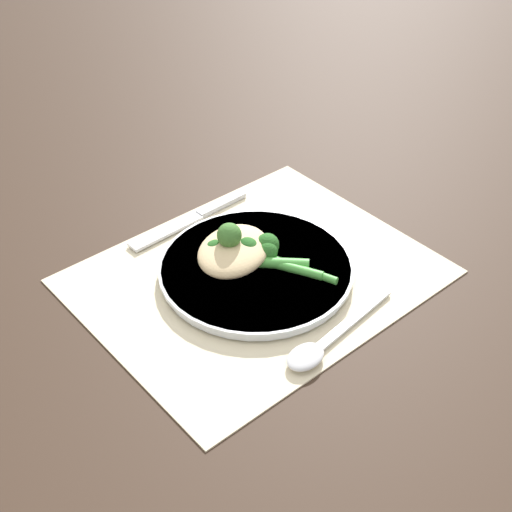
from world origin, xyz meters
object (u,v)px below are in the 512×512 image
object	(u,v)px
knife	(192,218)
plate	(256,269)
broccoli_stalk_rear	(231,258)
broccoli_stalk_left	(274,251)
spoon	(318,347)
chicken_fillet	(234,251)
broccoli_stalk_front	(255,253)

from	to	relation	value
knife	plate	bearing A→B (deg)	174.97
knife	broccoli_stalk_rear	bearing A→B (deg)	164.31
broccoli_stalk_left	spoon	world-z (taller)	broccoli_stalk_left
broccoli_stalk_rear	broccoli_stalk_left	size ratio (longest dim) A/B	0.94
knife	broccoli_stalk_left	bearing A→B (deg)	-175.56
knife	chicken_fillet	bearing A→B (deg)	167.74
broccoli_stalk_front	knife	xyz separation A→B (m)	(0.00, 0.14, -0.02)
broccoli_stalk_front	spoon	size ratio (longest dim) A/B	0.65
spoon	broccoli_stalk_rear	bearing A→B (deg)	-10.12
chicken_fillet	broccoli_stalk_left	world-z (taller)	same
plate	spoon	size ratio (longest dim) A/B	1.35
plate	broccoli_stalk_front	xyz separation A→B (m)	(0.01, 0.01, 0.02)
chicken_fillet	spoon	world-z (taller)	chicken_fillet
broccoli_stalk_rear	knife	xyz separation A→B (m)	(0.03, 0.12, -0.02)
broccoli_stalk_front	spoon	world-z (taller)	broccoli_stalk_front
broccoli_stalk_rear	chicken_fillet	bearing A→B (deg)	-15.62
chicken_fillet	spoon	distance (m)	0.17
broccoli_stalk_rear	spoon	bearing A→B (deg)	-139.57
broccoli_stalk_left	plate	bearing A→B (deg)	149.48
broccoli_stalk_left	spoon	size ratio (longest dim) A/B	0.64
plate	chicken_fillet	world-z (taller)	chicken_fillet
chicken_fillet	broccoli_stalk_rear	bearing A→B (deg)	-149.92
broccoli_stalk_front	broccoli_stalk_left	size ratio (longest dim) A/B	1.01
chicken_fillet	spoon	bearing A→B (deg)	-96.69
broccoli_stalk_front	broccoli_stalk_left	distance (m)	0.02
broccoli_stalk_rear	knife	bearing A→B (deg)	30.05
broccoli_stalk_left	broccoli_stalk_rear	bearing A→B (deg)	131.36
broccoli_stalk_front	spoon	distance (m)	0.16
plate	spoon	bearing A→B (deg)	-103.22
broccoli_stalk_front	knife	bearing A→B (deg)	61.96
broccoli_stalk_rear	knife	distance (m)	0.13
broccoli_stalk_rear	plate	bearing A→B (deg)	-89.26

